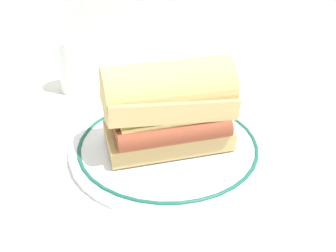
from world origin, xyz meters
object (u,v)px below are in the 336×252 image
Objects in this scene: sausage_sandwich at (168,106)px; butter_knife at (214,84)px; plate at (168,147)px; drinking_glass at (75,68)px.

sausage_sandwich is 1.51× the size of butter_knife.
sausage_sandwich is at bearing 141.63° from plate.
butter_knife is (0.12, 0.22, -0.07)m from sausage_sandwich.
butter_knife is at bearing 52.96° from sausage_sandwich.
butter_knife is (0.12, 0.22, -0.00)m from plate.
plate is at bearing -118.32° from butter_knife.
sausage_sandwich is at bearing -56.17° from drinking_glass.
drinking_glass is (-0.15, 0.23, -0.03)m from sausage_sandwich.
plate is 2.29× the size of butter_knife.
drinking_glass is 0.81× the size of butter_knife.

